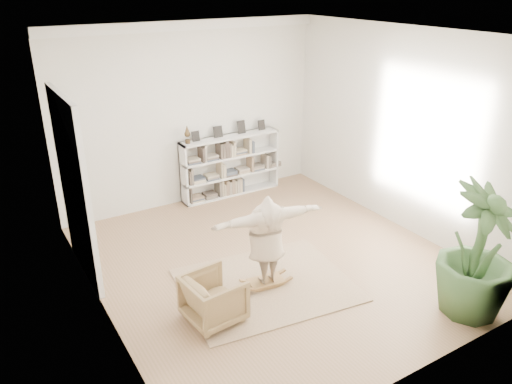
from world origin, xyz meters
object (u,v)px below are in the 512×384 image
Objects in this scene: bookshelf at (230,166)px; armchair at (214,298)px; rocker_board at (266,281)px; person at (266,237)px; houseplant at (478,252)px.

armchair is (-2.27, -3.68, -0.30)m from bookshelf.
rocker_board is (-1.23, -3.37, -0.57)m from bookshelf.
armchair is at bearing -155.72° from rocker_board.
person reaches higher than armchair.
armchair is 1.31× the size of rocker_board.
bookshelf reaches higher than armchair.
houseplant reaches higher than bookshelf.
person is 0.91× the size of houseplant.
houseplant is (0.85, -5.37, 0.31)m from bookshelf.
bookshelf is at bearing -37.32° from armchair.
rocker_board is 0.77m from person.
armchair is at bearing 24.28° from person.
rocker_board is at bearing -110.07° from bookshelf.
bookshelf is 5.44m from houseplant.
bookshelf is 3.63m from rocker_board.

